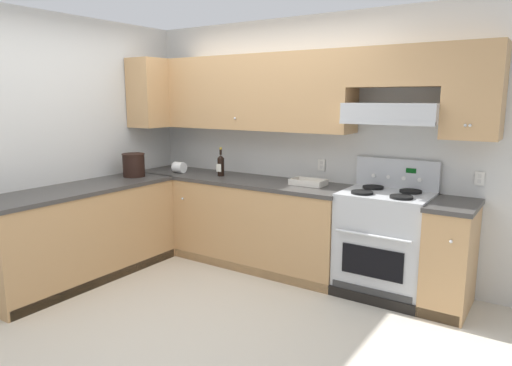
{
  "coord_description": "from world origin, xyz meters",
  "views": [
    {
      "loc": [
        2.54,
        -2.67,
        1.75
      ],
      "look_at": [
        0.31,
        0.7,
        1.0
      ],
      "focal_mm": 32.33,
      "sensor_mm": 36.0,
      "label": 1
    }
  ],
  "objects_px": {
    "stove": "(384,242)",
    "bucket": "(134,165)",
    "bowl": "(308,183)",
    "paper_towel_roll": "(179,167)",
    "wine_bottle": "(221,165)"
  },
  "relations": [
    {
      "from": "stove",
      "to": "wine_bottle",
      "type": "height_order",
      "value": "wine_bottle"
    },
    {
      "from": "bowl",
      "to": "bucket",
      "type": "height_order",
      "value": "bucket"
    },
    {
      "from": "bowl",
      "to": "paper_towel_roll",
      "type": "distance_m",
      "value": 1.57
    },
    {
      "from": "bowl",
      "to": "wine_bottle",
      "type": "bearing_deg",
      "value": -177.19
    },
    {
      "from": "stove",
      "to": "wine_bottle",
      "type": "distance_m",
      "value": 1.91
    },
    {
      "from": "stove",
      "to": "paper_towel_roll",
      "type": "height_order",
      "value": "stove"
    },
    {
      "from": "bowl",
      "to": "paper_towel_roll",
      "type": "relative_size",
      "value": 2.51
    },
    {
      "from": "stove",
      "to": "bucket",
      "type": "xyz_separation_m",
      "value": [
        -2.59,
        -0.55,
        0.56
      ]
    },
    {
      "from": "wine_bottle",
      "to": "stove",
      "type": "bearing_deg",
      "value": 0.17
    },
    {
      "from": "paper_towel_roll",
      "to": "wine_bottle",
      "type": "bearing_deg",
      "value": 9.43
    },
    {
      "from": "stove",
      "to": "bowl",
      "type": "distance_m",
      "value": 0.91
    },
    {
      "from": "wine_bottle",
      "to": "paper_towel_roll",
      "type": "distance_m",
      "value": 0.54
    },
    {
      "from": "wine_bottle",
      "to": "bowl",
      "type": "distance_m",
      "value": 1.04
    },
    {
      "from": "bowl",
      "to": "paper_towel_roll",
      "type": "bearing_deg",
      "value": -174.94
    },
    {
      "from": "stove",
      "to": "bowl",
      "type": "bearing_deg",
      "value": 176.7
    }
  ]
}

